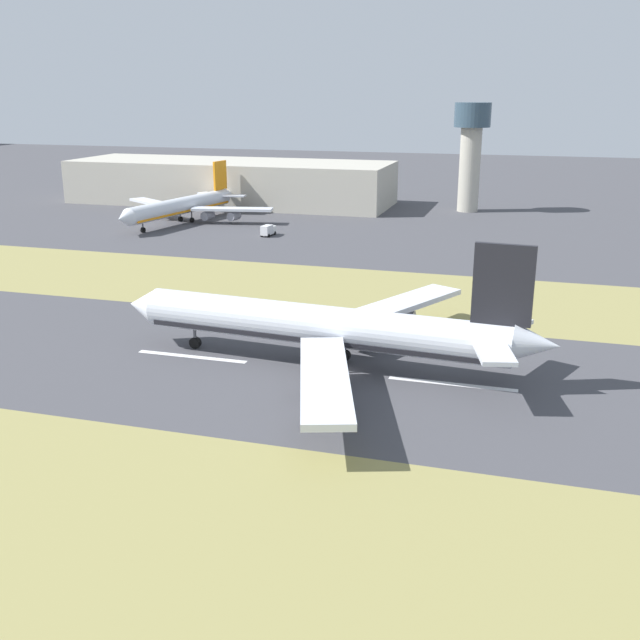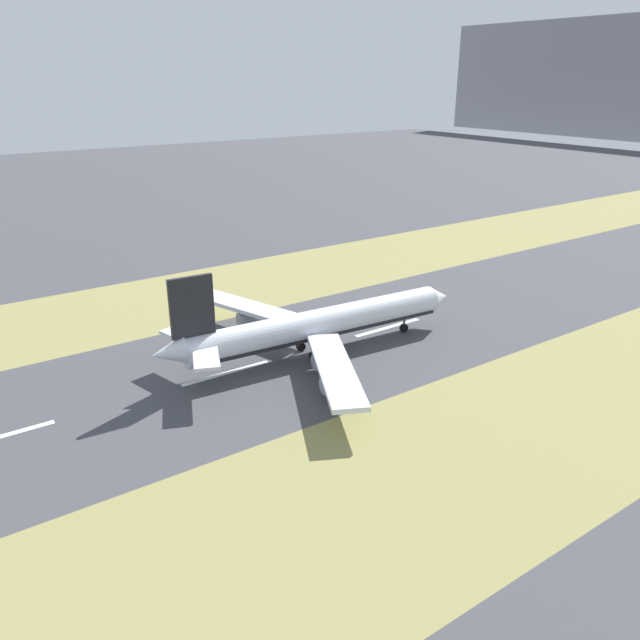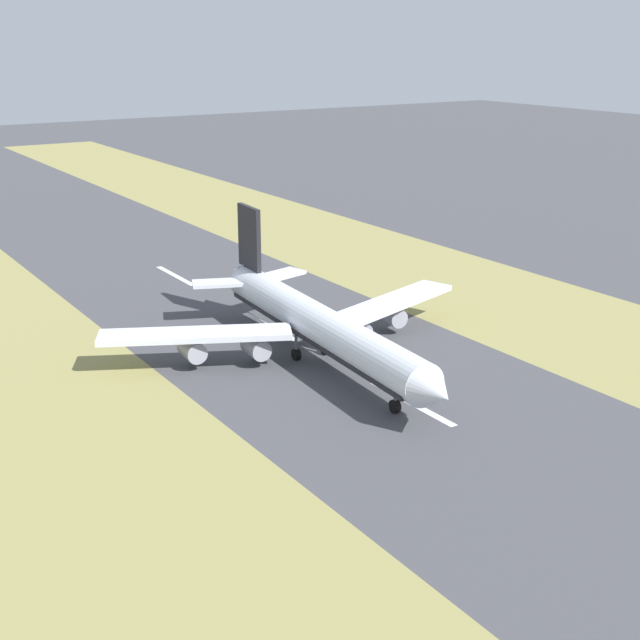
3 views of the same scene
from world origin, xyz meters
TOP-DOWN VIEW (x-y plane):
  - ground_plane at (0.00, 0.00)m, footprint 800.00×800.00m
  - grass_median_west at (-45.00, 0.00)m, footprint 40.00×600.00m
  - grass_median_east at (45.00, 0.00)m, footprint 40.00×600.00m
  - centreline_dash_near at (0.00, -55.49)m, footprint 1.20×18.00m
  - centreline_dash_mid at (0.00, -15.49)m, footprint 1.20×18.00m
  - centreline_dash_far at (0.00, 24.51)m, footprint 1.20×18.00m
  - airplane_main_jet at (2.11, 2.61)m, footprint 63.96×67.22m

SIDE VIEW (x-z plane):
  - ground_plane at x=0.00m, z-range 0.00..0.00m
  - grass_median_west at x=-45.00m, z-range 0.00..0.01m
  - grass_median_east at x=45.00m, z-range 0.00..0.01m
  - centreline_dash_near at x=0.00m, z-range 0.00..0.01m
  - centreline_dash_mid at x=0.00m, z-range 0.00..0.01m
  - centreline_dash_far at x=0.00m, z-range 0.00..0.01m
  - airplane_main_jet at x=2.11m, z-range -4.08..16.12m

